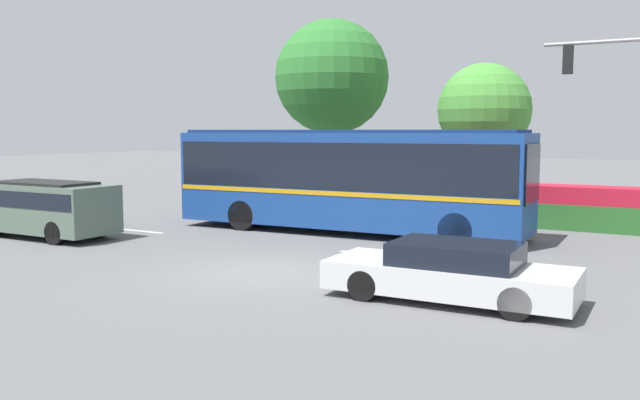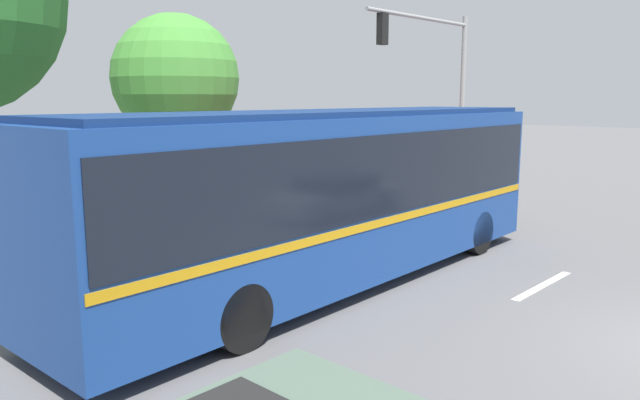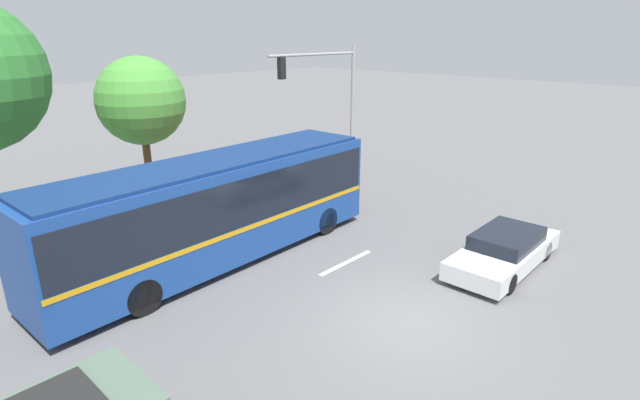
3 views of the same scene
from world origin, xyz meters
The scene contains 7 objects.
ground_plane centered at (0.00, 0.00, 0.00)m, with size 140.00×140.00×0.00m, color #5B5B5E.
city_bus centered at (-1.05, 6.43, 1.89)m, with size 11.61×2.89×3.33m.
sedan_foreground centered at (4.68, -0.43, 0.56)m, with size 4.81×1.89×1.16m.
traffic_light_pole centered at (8.27, 9.93, 4.25)m, with size 5.54×0.24×6.35m.
flowering_hedge centered at (4.50, 10.95, 0.71)m, with size 10.39×1.38×1.45m.
street_tree_centre centered at (1.04, 14.65, 4.13)m, with size 3.80×3.80×6.05m.
lane_stripe_near centered at (1.52, 3.33, 0.01)m, with size 2.40×0.16×0.01m, color silver.
Camera 3 is at (-9.41, -5.78, 6.94)m, focal length 27.66 mm.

